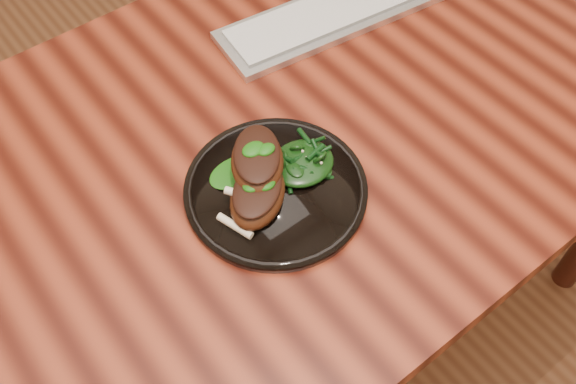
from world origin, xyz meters
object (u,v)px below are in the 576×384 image
object	(u,v)px
plate	(276,190)
keyboard	(333,13)
desk	(242,184)
lamb_chop_front	(257,194)
greens_heap	(302,160)

from	to	relation	value
plate	keyboard	distance (m)	0.39
desk	lamb_chop_front	bearing A→B (deg)	-110.59
plate	greens_heap	xyz separation A→B (m)	(0.05, 0.00, 0.02)
desk	plate	xyz separation A→B (m)	(-0.00, -0.09, 0.09)
greens_heap	plate	bearing A→B (deg)	-174.81
keyboard	plate	bearing A→B (deg)	-142.08
desk	lamb_chop_front	size ratio (longest dim) A/B	12.08
greens_heap	keyboard	xyz separation A→B (m)	(0.26, 0.24, -0.02)
plate	lamb_chop_front	xyz separation A→B (m)	(-0.04, -0.01, 0.03)
plate	lamb_chop_front	world-z (taller)	lamb_chop_front
plate	greens_heap	distance (m)	0.06
keyboard	lamb_chop_front	bearing A→B (deg)	-144.19
lamb_chop_front	greens_heap	bearing A→B (deg)	9.05
keyboard	greens_heap	bearing A→B (deg)	-137.55
lamb_chop_front	keyboard	bearing A→B (deg)	35.81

